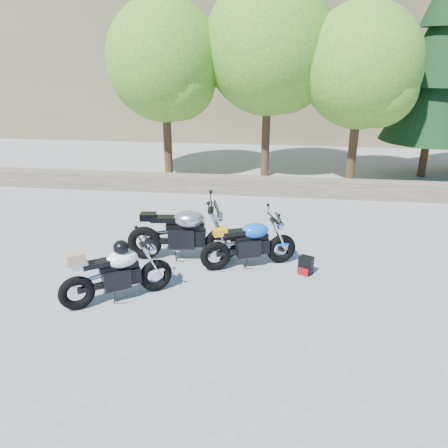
{
  "coord_description": "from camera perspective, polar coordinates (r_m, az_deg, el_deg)",
  "views": [
    {
      "loc": [
        1.23,
        -7.25,
        4.05
      ],
      "look_at": [
        0.2,
        1.0,
        0.75
      ],
      "focal_mm": 35.0,
      "sensor_mm": 36.0,
      "label": 1
    }
  ],
  "objects": [
    {
      "name": "ground",
      "position": [
        8.39,
        -2.22,
        -7.21
      ],
      "size": [
        90.0,
        90.0,
        0.0
      ],
      "primitive_type": "plane",
      "color": "gray",
      "rests_on": "ground"
    },
    {
      "name": "stone_wall",
      "position": [
        13.36,
        1.54,
        5.11
      ],
      "size": [
        22.0,
        0.55,
        0.5
      ],
      "primitive_type": "cube",
      "color": "#4E4534",
      "rests_on": "ground"
    },
    {
      "name": "tree_decid_left",
      "position": [
        14.84,
        -7.47,
        19.86
      ],
      "size": [
        3.67,
        3.67,
        5.62
      ],
      "color": "#382314",
      "rests_on": "ground"
    },
    {
      "name": "tree_decid_mid",
      "position": [
        14.79,
        6.3,
        21.48
      ],
      "size": [
        4.08,
        4.08,
        6.24
      ],
      "color": "#382314",
      "rests_on": "ground"
    },
    {
      "name": "tree_decid_right",
      "position": [
        14.41,
        17.95,
        18.47
      ],
      "size": [
        3.54,
        3.54,
        5.41
      ],
      "color": "#382314",
      "rests_on": "ground"
    },
    {
      "name": "conifer_near",
      "position": [
        16.23,
        26.35,
        18.25
      ],
      "size": [
        3.17,
        3.17,
        7.06
      ],
      "color": "#382314",
      "rests_on": "ground"
    },
    {
      "name": "silver_bike",
      "position": [
        8.97,
        -5.28,
        -1.29
      ],
      "size": [
        2.33,
        0.74,
        1.17
      ],
      "rotation": [
        0.0,
        0.0,
        0.09
      ],
      "color": "black",
      "rests_on": "ground"
    },
    {
      "name": "white_bike",
      "position": [
        7.72,
        -13.93,
        -6.09
      ],
      "size": [
        1.73,
        1.23,
        1.1
      ],
      "rotation": [
        0.0,
        0.0,
        0.59
      ],
      "color": "black",
      "rests_on": "ground"
    },
    {
      "name": "blue_bike",
      "position": [
        8.68,
        3.39,
        -2.61
      ],
      "size": [
        1.91,
        0.91,
        1.0
      ],
      "rotation": [
        0.0,
        0.0,
        0.37
      ],
      "color": "black",
      "rests_on": "ground"
    },
    {
      "name": "backpack",
      "position": [
        8.66,
        10.62,
        -5.36
      ],
      "size": [
        0.31,
        0.3,
        0.35
      ],
      "rotation": [
        0.0,
        0.0,
        -0.42
      ],
      "color": "black",
      "rests_on": "ground"
    }
  ]
}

